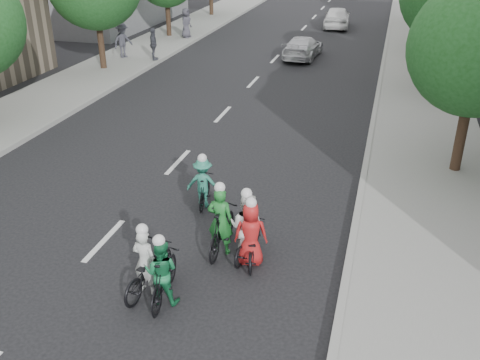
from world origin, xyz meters
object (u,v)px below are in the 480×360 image
at_px(spectator_0, 123,40).
at_px(cyclist_1, 251,240).
at_px(cyclist_0, 163,275).
at_px(spectator_1, 153,44).
at_px(cyclist_2, 147,267).
at_px(follow_car_lead, 303,47).
at_px(spectator_2, 186,23).
at_px(cyclist_5, 204,186).
at_px(cyclist_3, 247,232).
at_px(follow_car_trail, 337,17).
at_px(cyclist_4, 221,227).

bearing_deg(spectator_0, cyclist_1, -121.11).
height_order(cyclist_0, spectator_1, spectator_1).
xyz_separation_m(cyclist_1, spectator_0, (-12.03, 17.30, 0.50)).
bearing_deg(cyclist_2, follow_car_lead, -82.27).
distance_m(spectator_1, spectator_2, 6.41).
distance_m(cyclist_5, spectator_2, 22.95).
distance_m(spectator_0, spectator_1, 1.93).
height_order(cyclist_3, follow_car_trail, cyclist_3).
distance_m(spectator_0, spectator_2, 6.42).
xyz_separation_m(cyclist_3, follow_car_lead, (-2.17, 20.37, -0.05)).
height_order(cyclist_3, spectator_2, spectator_2).
distance_m(cyclist_0, spectator_2, 27.02).
relative_size(cyclist_0, follow_car_trail, 0.42).
relative_size(follow_car_trail, spectator_0, 2.35).
bearing_deg(follow_car_lead, cyclist_2, 94.18).
distance_m(cyclist_2, cyclist_5, 3.93).
xyz_separation_m(cyclist_4, spectator_2, (-9.81, 23.29, 0.42)).
bearing_deg(spectator_0, cyclist_3, -121.18).
bearing_deg(cyclist_1, cyclist_2, 29.19).
height_order(cyclist_2, spectator_2, spectator_2).
distance_m(cyclist_4, spectator_0, 20.39).
xyz_separation_m(follow_car_lead, spectator_2, (-8.30, 3.01, 0.47)).
distance_m(cyclist_5, follow_car_lead, 18.24).
bearing_deg(cyclist_5, spectator_1, -69.84).
bearing_deg(cyclist_3, follow_car_lead, -77.64).
relative_size(cyclist_4, spectator_2, 1.02).
relative_size(cyclist_3, follow_car_trail, 0.42).
height_order(cyclist_1, follow_car_trail, cyclist_1).
distance_m(cyclist_4, spectator_1, 19.28).
relative_size(cyclist_0, cyclist_3, 1.00).
height_order(follow_car_lead, spectator_1, spectator_1).
height_order(cyclist_5, spectator_1, spectator_1).
bearing_deg(cyclist_1, spectator_0, -66.35).
xyz_separation_m(cyclist_0, spectator_1, (-8.68, 19.01, 0.40)).
xyz_separation_m(cyclist_1, cyclist_5, (-1.98, 2.32, 0.01)).
height_order(cyclist_2, cyclist_4, cyclist_4).
bearing_deg(follow_car_lead, spectator_1, 26.55).
bearing_deg(follow_car_trail, cyclist_0, 86.15).
distance_m(cyclist_1, spectator_0, 21.08).
height_order(follow_car_trail, spectator_1, spectator_1).
bearing_deg(follow_car_lead, cyclist_1, 99.52).
relative_size(cyclist_2, spectator_0, 1.03).
relative_size(cyclist_3, cyclist_4, 0.97).
bearing_deg(cyclist_2, spectator_0, -55.20).
height_order(spectator_0, spectator_1, spectator_0).
bearing_deg(cyclist_2, cyclist_4, -113.12).
bearing_deg(cyclist_0, follow_car_trail, -96.49).
height_order(cyclist_3, spectator_0, spectator_0).
bearing_deg(cyclist_3, follow_car_trail, -81.13).
bearing_deg(cyclist_3, spectator_1, -53.38).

